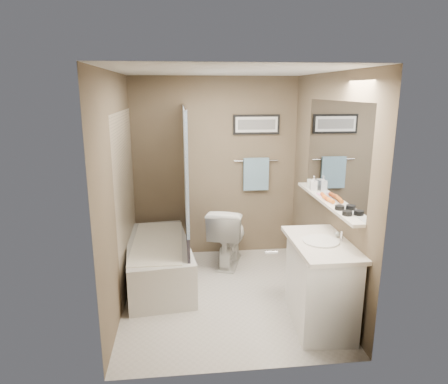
{
  "coord_description": "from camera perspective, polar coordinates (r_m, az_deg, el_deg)",
  "views": [
    {
      "loc": [
        -0.46,
        -4.01,
        2.22
      ],
      "look_at": [
        0.0,
        0.15,
        1.15
      ],
      "focal_mm": 32.0,
      "sensor_mm": 36.0,
      "label": 1
    }
  ],
  "objects": [
    {
      "name": "towel",
      "position": [
        5.41,
        4.59,
        2.57
      ],
      "size": [
        0.34,
        0.05,
        0.44
      ],
      "primitive_type": "cube",
      "color": "#9ACBE1",
      "rests_on": "towel_bar"
    },
    {
      "name": "ceiling",
      "position": [
        4.03,
        0.24,
        16.64
      ],
      "size": [
        2.2,
        2.5,
        0.04
      ],
      "primitive_type": "cube",
      "color": "silver",
      "rests_on": "wall_back"
    },
    {
      "name": "mirror",
      "position": [
        4.2,
        15.5,
        5.62
      ],
      "size": [
        0.02,
        1.6,
        1.0
      ],
      "primitive_type": "cube",
      "color": "silver",
      "rests_on": "wall_right"
    },
    {
      "name": "wall_left",
      "position": [
        4.18,
        -14.65,
        -0.24
      ],
      "size": [
        0.04,
        2.5,
        2.4
      ],
      "primitive_type": "cube",
      "color": "brown",
      "rests_on": "ground"
    },
    {
      "name": "countertop",
      "position": [
        3.88,
        13.8,
        -7.19
      ],
      "size": [
        0.54,
        0.96,
        0.04
      ],
      "primitive_type": "cube",
      "color": "silver",
      "rests_on": "vanity"
    },
    {
      "name": "wall_back",
      "position": [
        5.35,
        -1.26,
        3.36
      ],
      "size": [
        2.2,
        0.04,
        2.4
      ],
      "primitive_type": "cube",
      "color": "brown",
      "rests_on": "ground"
    },
    {
      "name": "tile_surround",
      "position": [
        4.71,
        -13.81,
        -1.08
      ],
      "size": [
        0.02,
        1.55,
        2.0
      ],
      "primitive_type": "cube",
      "color": "#C0AD91",
      "rests_on": "wall_left"
    },
    {
      "name": "tub_rim",
      "position": [
        4.75,
        -9.45,
        -7.07
      ],
      "size": [
        0.56,
        1.36,
        0.02
      ],
      "primitive_type": "cube",
      "color": "white",
      "rests_on": "bathtub"
    },
    {
      "name": "shelf",
      "position": [
        4.28,
        14.36,
        -1.26
      ],
      "size": [
        0.12,
        1.6,
        0.03
      ],
      "primitive_type": "cube",
      "color": "silver",
      "rests_on": "wall_right"
    },
    {
      "name": "curtain_lower",
      "position": [
        4.79,
        -5.24,
        -5.71
      ],
      "size": [
        0.03,
        1.45,
        0.36
      ],
      "primitive_type": "cube",
      "color": "#222740",
      "rests_on": "curtain_rod"
    },
    {
      "name": "toilet",
      "position": [
        5.21,
        0.57,
        -6.19
      ],
      "size": [
        0.64,
        0.86,
        0.78
      ],
      "primitive_type": "imported",
      "rotation": [
        0.0,
        0.0,
        2.84
      ],
      "color": "white",
      "rests_on": "ground"
    },
    {
      "name": "hair_brush_back",
      "position": [
        4.31,
        14.17,
        -0.62
      ],
      "size": [
        0.06,
        0.22,
        0.04
      ],
      "primitive_type": "cylinder",
      "rotation": [
        1.57,
        0.0,
        -0.09
      ],
      "color": "#CF521D",
      "rests_on": "shelf"
    },
    {
      "name": "ground",
      "position": [
        4.6,
        0.21,
        -14.49
      ],
      "size": [
        2.5,
        2.5,
        0.0
      ],
      "primitive_type": "plane",
      "color": "beige",
      "rests_on": "ground"
    },
    {
      "name": "wall_right",
      "position": [
        4.41,
        14.31,
        0.53
      ],
      "size": [
        0.04,
        2.5,
        2.4
      ],
      "primitive_type": "cube",
      "color": "brown",
      "rests_on": "ground"
    },
    {
      "name": "curtain_rod",
      "position": [
        4.51,
        -5.67,
        12.13
      ],
      "size": [
        0.02,
        1.55,
        0.02
      ],
      "primitive_type": "cylinder",
      "rotation": [
        1.57,
        0.0,
        0.0
      ],
      "color": "silver",
      "rests_on": "wall_left"
    },
    {
      "name": "candle_bowl_far",
      "position": [
        3.95,
        16.19,
        -2.16
      ],
      "size": [
        0.09,
        0.09,
        0.04
      ],
      "primitive_type": "cylinder",
      "color": "black",
      "rests_on": "shelf"
    },
    {
      "name": "candle_bowl_near",
      "position": [
        3.8,
        17.18,
        -2.9
      ],
      "size": [
        0.09,
        0.09,
        0.04
      ],
      "primitive_type": "cylinder",
      "color": "black",
      "rests_on": "shelf"
    },
    {
      "name": "wall_front",
      "position": [
        2.99,
        2.9,
        -5.58
      ],
      "size": [
        2.2,
        0.04,
        2.4
      ],
      "primitive_type": "cube",
      "color": "brown",
      "rests_on": "ground"
    },
    {
      "name": "soap_bottle",
      "position": [
        4.63,
        12.68,
        1.25
      ],
      "size": [
        0.08,
        0.08,
        0.17
      ],
      "primitive_type": "imported",
      "rotation": [
        0.0,
        0.0,
        -0.12
      ],
      "color": "#999999",
      "rests_on": "shelf"
    },
    {
      "name": "pink_comb",
      "position": [
        4.43,
        13.6,
        -0.43
      ],
      "size": [
        0.04,
        0.16,
        0.01
      ],
      "primitive_type": "cube",
      "rotation": [
        0.0,
        0.0,
        0.05
      ],
      "color": "#FB99C9",
      "rests_on": "shelf"
    },
    {
      "name": "glass_jar",
      "position": [
        4.74,
        12.24,
        1.17
      ],
      "size": [
        0.08,
        0.08,
        0.1
      ],
      "primitive_type": "cylinder",
      "color": "silver",
      "rests_on": "shelf"
    },
    {
      "name": "art_frame",
      "position": [
        5.35,
        4.66,
        9.59
      ],
      "size": [
        0.62,
        0.02,
        0.26
      ],
      "primitive_type": "cube",
      "color": "black",
      "rests_on": "wall_back"
    },
    {
      "name": "door",
      "position": [
        3.18,
        12.83,
        -8.54
      ],
      "size": [
        0.8,
        0.02,
        2.0
      ],
      "primitive_type": "cube",
      "color": "silver",
      "rests_on": "wall_front"
    },
    {
      "name": "art_image",
      "position": [
        5.33,
        4.69,
        9.57
      ],
      "size": [
        0.5,
        0.0,
        0.13
      ],
      "primitive_type": "cube",
      "color": "#595959",
      "rests_on": "art_mat"
    },
    {
      "name": "hair_brush_front",
      "position": [
        4.21,
        14.69,
        -1.01
      ],
      "size": [
        0.06,
        0.22,
        0.04
      ],
      "primitive_type": "cylinder",
      "rotation": [
        1.57,
        0.0,
        0.1
      ],
      "color": "orange",
      "rests_on": "shelf"
    },
    {
      "name": "sink_basin",
      "position": [
        3.87,
        13.68,
        -6.82
      ],
      "size": [
        0.34,
        0.34,
        0.01
      ],
      "primitive_type": "cylinder",
      "color": "white",
      "rests_on": "countertop"
    },
    {
      "name": "door_handle",
      "position": [
        3.14,
        6.75,
        -8.58
      ],
      "size": [
        0.1,
        0.02,
        0.02
      ],
      "primitive_type": "cylinder",
      "rotation": [
        0.0,
        1.57,
        0.0
      ],
      "color": "silver",
      "rests_on": "door"
    },
    {
      "name": "bathtub",
      "position": [
        4.85,
        -9.33,
        -9.83
      ],
      "size": [
        0.86,
        1.57,
        0.5
      ],
      "primitive_type": "cube",
      "rotation": [
        0.0,
        0.0,
        0.11
      ],
      "color": "silver",
      "rests_on": "ground"
    },
    {
      "name": "art_mat",
      "position": [
        5.34,
        4.69,
        9.57
      ],
      "size": [
        0.56,
        0.0,
        0.2
      ],
      "primitive_type": "cube",
      "color": "white",
      "rests_on": "art_frame"
    },
    {
      "name": "vanity",
      "position": [
        4.06,
        13.57,
        -12.71
      ],
      "size": [
        0.57,
        0.94,
        0.8
      ],
      "primitive_type": "cube",
      "rotation": [
        0.0,
        0.0,
        -0.08
      ],
      "color": "white",
      "rests_on": "ground"
    },
    {
      "name": "faucet_knob",
      "position": [
        4.02,
        15.92,
        -5.83
      ],
      "size": [
        0.05,
        0.05,
        0.05
      ],
      "primitive_type": "sphere",
      "color": "silver",
      "rests_on": "countertop"
    },
    {
      "name": "curtain_upper",
      "position": [
        4.58,
        -5.47,
        3.98
      ],
      "size": [
        0.03,
        1.45,
        1.28
      ],
      "primitive_type": "cube",
      "color": "white",
      "rests_on": "curtain_rod"
    },
    {
      "name": "faucet_spout",
      "position": [
        3.93,
        16.48,
        -6.04
      ],
      "size": [
        0.02,
        0.02,
        0.1
      ],
      "primitive_type": "cylinder",
      "color": "silver",
      "rests_on": "countertop"
    },
    {
      "name": "towel_bar",
      "position": [
        5.39,
        4.59,
        4.49
      ],
      "size": [
        0.6,
        0.02,
        0.02
      ],
      "primitive_type": "cylinder",
      "rotation": [
        0.0,
        1.57,
        0.0
      ],
      "color": "silver",
      "rests_on": "wall_back"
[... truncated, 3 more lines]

